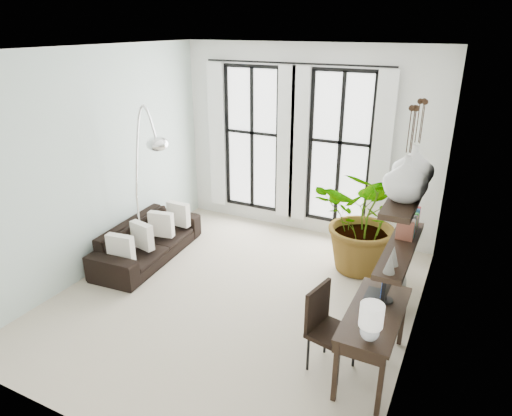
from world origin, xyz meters
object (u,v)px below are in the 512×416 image
Objects in this scene: plant at (368,220)px; arc_lamp at (146,159)px; sofa at (148,240)px; desk at (373,318)px; buddha at (389,285)px; desk_chair at (326,323)px.

plant is 0.67× the size of arc_lamp.
arc_lamp is (0.12, 0.01, 1.33)m from sofa.
desk is 1.34m from buddha.
arc_lamp reaches higher than plant.
plant reaches higher than desk.
buddha is at bearing 86.08° from desk_chair.
plant is 1.30× the size of desk.
desk is 3.89m from arc_lamp.
desk_chair is at bearing -113.60° from sofa.
plant is 1.93× the size of buddha.
sofa is 3.91m from desk.
plant is at bearing 105.52° from desk_chair.
desk_chair is (-0.46, -0.08, -0.17)m from desk.
sofa is at bearing -176.27° from buddha.
arc_lamp reaches higher than desk.
arc_lamp is 2.86× the size of buddha.
desk is at bearing -16.19° from arc_lamp.
desk is (0.59, -2.17, -0.11)m from plant.
plant is 1.12m from buddha.
sofa is 1.62× the size of desk.
plant is at bearing 20.13° from arc_lamp.
arc_lamp reaches higher than desk_chair.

